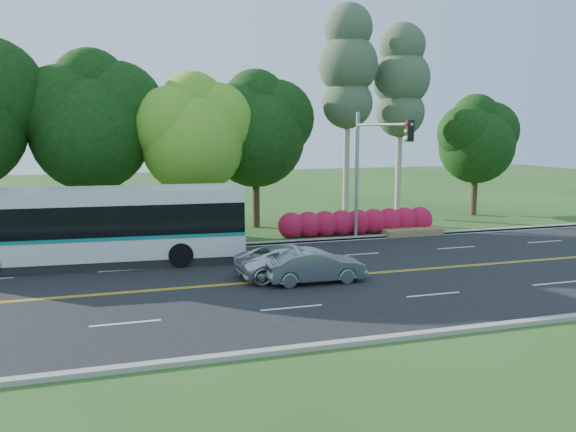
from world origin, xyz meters
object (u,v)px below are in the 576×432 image
object	(u,v)px
transit_bus	(95,227)
sedan	(314,266)
traffic_signal	(372,157)
suv	(293,260)

from	to	relation	value
transit_bus	sedan	bearing A→B (deg)	-29.37
traffic_signal	sedan	world-z (taller)	traffic_signal
transit_bus	suv	bearing A→B (deg)	-25.41
sedan	suv	bearing A→B (deg)	27.40
sedan	suv	xyz separation A→B (m)	(-0.57, 1.12, -0.00)
traffic_signal	suv	world-z (taller)	traffic_signal
traffic_signal	suv	size ratio (longest dim) A/B	1.47
traffic_signal	transit_bus	size ratio (longest dim) A/B	0.53
suv	sedan	bearing A→B (deg)	-157.79
transit_bus	sedan	world-z (taller)	transit_bus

